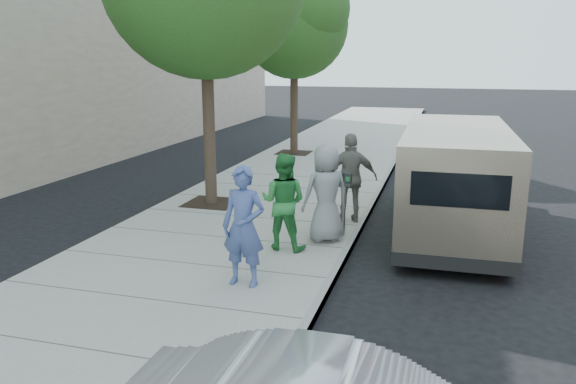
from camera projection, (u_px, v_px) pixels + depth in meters
The scene contains 10 objects.
ground at pixel (272, 249), 10.79m from camera, with size 120.00×120.00×0.00m, color black.
sidewalk at pixel (224, 241), 11.04m from camera, with size 5.00×60.00×0.15m, color gray.
curb_face at pixel (346, 252), 10.39m from camera, with size 0.12×60.00×0.16m, color gray.
tree_far at pixel (296, 19), 19.60m from camera, with size 3.92×3.80×6.49m.
parking_meter at pixel (345, 191), 10.90m from camera, with size 0.27×0.14×1.27m.
van at pixel (454, 178), 11.54m from camera, with size 2.10×6.01×2.21m.
person_officer at pixel (244, 226), 8.53m from camera, with size 0.68×0.45×1.87m, color #455894.
person_green_shirt at pixel (283, 202), 10.18m from camera, with size 0.86×0.67×1.78m, color #2C863A.
person_gray_shirt at pixel (326, 193), 10.61m from camera, with size 0.91×0.59×1.86m, color gray.
person_striped_polo at pixel (351, 178), 11.85m from camera, with size 1.12×0.46×1.90m, color gray.
Camera 1 is at (3.09, -9.76, 3.60)m, focal length 35.00 mm.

